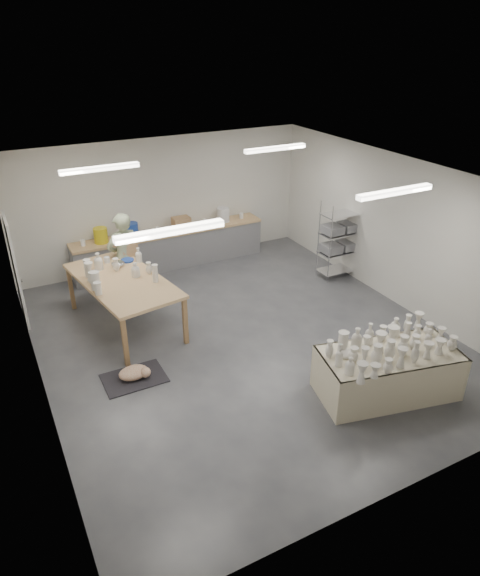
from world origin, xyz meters
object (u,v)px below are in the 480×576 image
drying_table (387,370)px  potter (124,258)px  work_table (120,277)px  red_stool (124,282)px

drying_table → potter: 5.63m
work_table → potter: potter is taller
work_table → potter: bearing=60.2°
work_table → red_stool: work_table is taller
potter → drying_table: bearing=108.1°
drying_table → potter: (-2.68, 4.92, 0.52)m
work_table → red_stool: (0.33, 1.16, -0.69)m
drying_table → red_stool: size_ratio=5.45×
drying_table → work_table: size_ratio=0.82×
work_table → potter: (0.33, 0.89, -0.02)m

